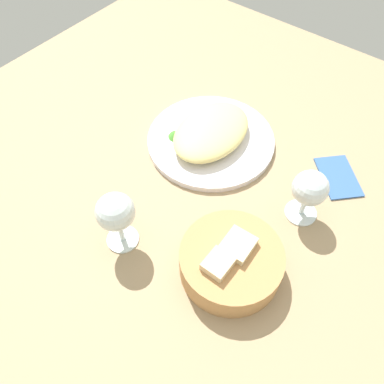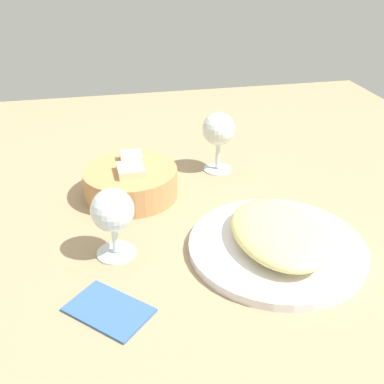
% 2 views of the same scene
% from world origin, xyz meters
% --- Properties ---
extents(ground_plane, '(1.40, 1.40, 0.02)m').
position_xyz_m(ground_plane, '(0.00, 0.00, -0.01)').
color(ground_plane, '#A08662').
extents(plate, '(0.28, 0.28, 0.01)m').
position_xyz_m(plate, '(-0.17, -0.10, 0.01)').
color(plate, silver).
rests_on(plate, ground_plane).
extents(omelette, '(0.21, 0.15, 0.04)m').
position_xyz_m(omelette, '(-0.17, -0.10, 0.03)').
color(omelette, '#E7D681').
rests_on(omelette, plate).
extents(lettuce_garnish, '(0.04, 0.04, 0.02)m').
position_xyz_m(lettuce_garnish, '(-0.13, -0.17, 0.02)').
color(lettuce_garnish, '#448D2E').
rests_on(lettuce_garnish, plate).
extents(bread_basket, '(0.18, 0.18, 0.07)m').
position_xyz_m(bread_basket, '(0.05, 0.11, 0.03)').
color(bread_basket, tan).
rests_on(bread_basket, ground_plane).
extents(wine_glass_near, '(0.07, 0.07, 0.13)m').
position_xyz_m(wine_glass_near, '(0.13, -0.08, 0.09)').
color(wine_glass_near, silver).
rests_on(wine_glass_near, ground_plane).
extents(wine_glass_far, '(0.07, 0.07, 0.11)m').
position_xyz_m(wine_glass_far, '(-0.13, 0.15, 0.07)').
color(wine_glass_far, silver).
rests_on(wine_glass_far, ground_plane).
extents(folded_napkin, '(0.13, 0.13, 0.01)m').
position_xyz_m(folded_napkin, '(-0.26, 0.16, 0.00)').
color(folded_napkin, '#365F9D').
rests_on(folded_napkin, ground_plane).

